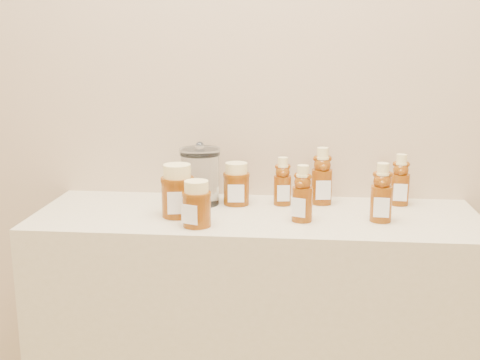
# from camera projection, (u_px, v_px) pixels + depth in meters

# --- Properties ---
(wall_back) EXTENTS (3.50, 0.02, 2.70)m
(wall_back) POSITION_uv_depth(u_px,v_px,m) (262.00, 43.00, 1.72)
(wall_back) COLOR tan
(wall_back) RESTS_ON ground
(bear_bottle_back_left) EXTENTS (0.06, 0.06, 0.16)m
(bear_bottle_back_left) POSITION_uv_depth(u_px,v_px,m) (283.00, 178.00, 1.70)
(bear_bottle_back_left) COLOR #662C08
(bear_bottle_back_left) RESTS_ON display_table
(bear_bottle_back_mid) EXTENTS (0.07, 0.07, 0.18)m
(bear_bottle_back_mid) POSITION_uv_depth(u_px,v_px,m) (322.00, 172.00, 1.71)
(bear_bottle_back_mid) COLOR #662C08
(bear_bottle_back_mid) RESTS_ON display_table
(bear_bottle_back_right) EXTENTS (0.06, 0.06, 0.16)m
(bear_bottle_back_right) POSITION_uv_depth(u_px,v_px,m) (400.00, 176.00, 1.70)
(bear_bottle_back_right) COLOR #662C08
(bear_bottle_back_right) RESTS_ON display_table
(bear_bottle_front_left) EXTENTS (0.07, 0.07, 0.17)m
(bear_bottle_front_left) POSITION_uv_depth(u_px,v_px,m) (303.00, 190.00, 1.54)
(bear_bottle_front_left) COLOR #662C08
(bear_bottle_front_left) RESTS_ON display_table
(bear_bottle_front_right) EXTENTS (0.06, 0.06, 0.17)m
(bear_bottle_front_right) POSITION_uv_depth(u_px,v_px,m) (382.00, 189.00, 1.54)
(bear_bottle_front_right) COLOR #662C08
(bear_bottle_front_right) RESTS_ON display_table
(honey_jar_left) EXTENTS (0.11, 0.11, 0.14)m
(honey_jar_left) POSITION_uv_depth(u_px,v_px,m) (178.00, 191.00, 1.59)
(honey_jar_left) COLOR #662C08
(honey_jar_left) RESTS_ON display_table
(honey_jar_back) EXTENTS (0.08, 0.08, 0.12)m
(honey_jar_back) POSITION_uv_depth(u_px,v_px,m) (236.00, 184.00, 1.71)
(honey_jar_back) COLOR #662C08
(honey_jar_back) RESTS_ON display_table
(honey_jar_front) EXTENTS (0.10, 0.10, 0.12)m
(honey_jar_front) POSITION_uv_depth(u_px,v_px,m) (197.00, 204.00, 1.51)
(honey_jar_front) COLOR #662C08
(honey_jar_front) RESTS_ON display_table
(glass_canister) EXTENTS (0.13, 0.13, 0.18)m
(glass_canister) POSITION_uv_depth(u_px,v_px,m) (200.00, 174.00, 1.70)
(glass_canister) COLOR white
(glass_canister) RESTS_ON display_table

